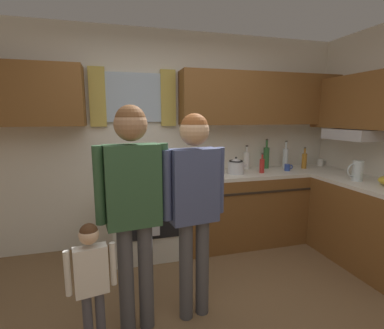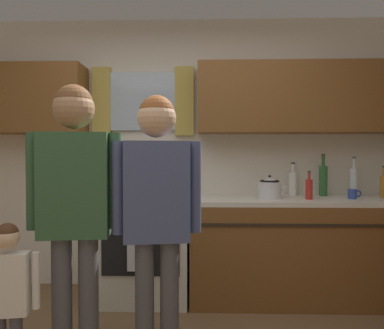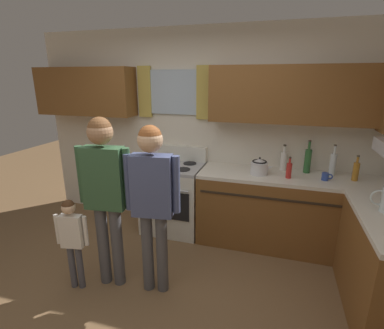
{
  "view_description": "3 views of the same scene",
  "coord_description": "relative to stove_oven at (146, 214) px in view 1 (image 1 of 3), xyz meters",
  "views": [
    {
      "loc": [
        -0.6,
        -1.62,
        1.59
      ],
      "look_at": [
        0.12,
        0.98,
        1.13
      ],
      "focal_mm": 26.48,
      "sensor_mm": 36.0,
      "label": 1
    },
    {
      "loc": [
        0.22,
        -1.6,
        1.27
      ],
      "look_at": [
        0.16,
        0.58,
        1.22
      ],
      "focal_mm": 33.09,
      "sensor_mm": 36.0,
      "label": 2
    },
    {
      "loc": [
        0.99,
        -1.8,
        1.98
      ],
      "look_at": [
        0.2,
        0.81,
        1.16
      ],
      "focal_mm": 27.03,
      "sensor_mm": 36.0,
      "label": 3
    }
  ],
  "objects": [
    {
      "name": "mug_ceramic_white",
      "position": [
        2.49,
        0.16,
        0.48
      ],
      "size": [
        0.13,
        0.08,
        0.09
      ],
      "color": "white",
      "rests_on": "kitchen_counter_run"
    },
    {
      "name": "adult_holding_child",
      "position": [
        -0.21,
        -1.21,
        0.58
      ],
      "size": [
        0.51,
        0.23,
        1.67
      ],
      "color": "#4C4C51",
      "rests_on": "ground"
    },
    {
      "name": "small_child",
      "position": [
        -0.5,
        -1.38,
        0.11
      ],
      "size": [
        0.31,
        0.12,
        0.93
      ],
      "color": "#4C4C56",
      "rests_on": "ground"
    },
    {
      "name": "back_wall_unit",
      "position": [
        0.32,
        0.28,
        1.03
      ],
      "size": [
        4.6,
        0.42,
        2.6
      ],
      "color": "silver",
      "rests_on": "ground"
    },
    {
      "name": "kitchen_counter_run",
      "position": [
        1.76,
        -0.31,
        -0.02
      ],
      "size": [
        2.18,
        1.78,
        0.9
      ],
      "color": "brown",
      "rests_on": "ground"
    },
    {
      "name": "stove_oven",
      "position": [
        0.0,
        0.0,
        0.0
      ],
      "size": [
        0.75,
        0.67,
        1.1
      ],
      "color": "silver",
      "rests_on": "ground"
    },
    {
      "name": "bottle_tall_clear",
      "position": [
        1.9,
        0.14,
        0.57
      ],
      "size": [
        0.07,
        0.07,
        0.37
      ],
      "color": "silver",
      "rests_on": "kitchen_counter_run"
    },
    {
      "name": "bottle_oil_amber",
      "position": [
        2.12,
        0.03,
        0.54
      ],
      "size": [
        0.06,
        0.06,
        0.29
      ],
      "color": "#B27223",
      "rests_on": "kitchen_counter_run"
    },
    {
      "name": "mug_cobalt_blue",
      "position": [
        1.81,
        -0.05,
        0.48
      ],
      "size": [
        0.11,
        0.07,
        0.08
      ],
      "color": "#2D479E",
      "rests_on": "kitchen_counter_run"
    },
    {
      "name": "stovetop_kettle",
      "position": [
        1.09,
        -0.05,
        0.53
      ],
      "size": [
        0.27,
        0.2,
        0.21
      ],
      "color": "silver",
      "rests_on": "kitchen_counter_run"
    },
    {
      "name": "adult_in_plaid",
      "position": [
        0.24,
        -1.18,
        0.55
      ],
      "size": [
        0.5,
        0.22,
        1.61
      ],
      "color": "#4C4C51",
      "rests_on": "ground"
    },
    {
      "name": "bottle_wine_green",
      "position": [
        1.63,
        0.18,
        0.58
      ],
      "size": [
        0.08,
        0.08,
        0.39
      ],
      "color": "#2D6633",
      "rests_on": "kitchen_counter_run"
    },
    {
      "name": "water_pitcher",
      "position": [
        2.19,
        -0.76,
        0.54
      ],
      "size": [
        0.19,
        0.11,
        0.22
      ],
      "color": "silver",
      "rests_on": "kitchen_counter_run"
    },
    {
      "name": "bottle_sauce_red",
      "position": [
        1.42,
        -0.09,
        0.53
      ],
      "size": [
        0.06,
        0.06,
        0.25
      ],
      "color": "red",
      "rests_on": "kitchen_counter_run"
    },
    {
      "name": "bottle_milk_white",
      "position": [
        1.36,
        0.22,
        0.55
      ],
      "size": [
        0.08,
        0.08,
        0.31
      ],
      "color": "white",
      "rests_on": "kitchen_counter_run"
    }
  ]
}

